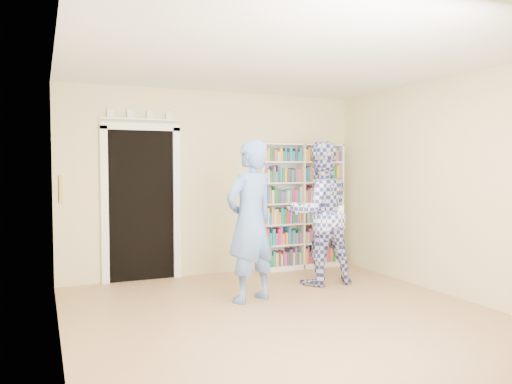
# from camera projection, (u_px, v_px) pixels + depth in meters

# --- Properties ---
(floor) EXTENTS (5.00, 5.00, 0.00)m
(floor) POSITION_uv_depth(u_px,v_px,m) (294.00, 321.00, 5.18)
(floor) COLOR #AD8053
(floor) RESTS_ON ground
(ceiling) EXTENTS (5.00, 5.00, 0.00)m
(ceiling) POSITION_uv_depth(u_px,v_px,m) (295.00, 58.00, 5.04)
(ceiling) COLOR white
(ceiling) RESTS_ON wall_back
(wall_back) EXTENTS (4.50, 0.00, 4.50)m
(wall_back) POSITION_uv_depth(u_px,v_px,m) (216.00, 183.00, 7.40)
(wall_back) COLOR beige
(wall_back) RESTS_ON floor
(wall_left) EXTENTS (0.00, 5.00, 5.00)m
(wall_left) POSITION_uv_depth(u_px,v_px,m) (59.00, 196.00, 4.22)
(wall_left) COLOR beige
(wall_left) RESTS_ON floor
(wall_right) EXTENTS (0.00, 5.00, 5.00)m
(wall_right) POSITION_uv_depth(u_px,v_px,m) (460.00, 187.00, 6.00)
(wall_right) COLOR beige
(wall_right) RESTS_ON floor
(bookshelf) EXTENTS (1.42, 0.27, 1.95)m
(bookshelf) POSITION_uv_depth(u_px,v_px,m) (301.00, 206.00, 7.81)
(bookshelf) COLOR white
(bookshelf) RESTS_ON floor
(doorway) EXTENTS (1.10, 0.08, 2.43)m
(doorway) POSITION_uv_depth(u_px,v_px,m) (141.00, 197.00, 6.95)
(doorway) COLOR black
(doorway) RESTS_ON floor
(wall_art) EXTENTS (0.03, 0.25, 0.25)m
(wall_art) POSITION_uv_depth(u_px,v_px,m) (60.00, 189.00, 4.40)
(wall_art) COLOR brown
(wall_art) RESTS_ON wall_left
(man_blue) EXTENTS (0.81, 0.67, 1.91)m
(man_blue) POSITION_uv_depth(u_px,v_px,m) (250.00, 221.00, 5.88)
(man_blue) COLOR #597FC5
(man_blue) RESTS_ON floor
(man_plaid) EXTENTS (0.98, 0.78, 1.93)m
(man_plaid) POSITION_uv_depth(u_px,v_px,m) (320.00, 213.00, 6.76)
(man_plaid) COLOR navy
(man_plaid) RESTS_ON floor
(paper_sheet) EXTENTS (0.20, 0.04, 0.28)m
(paper_sheet) POSITION_uv_depth(u_px,v_px,m) (337.00, 216.00, 6.60)
(paper_sheet) COLOR white
(paper_sheet) RESTS_ON man_plaid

